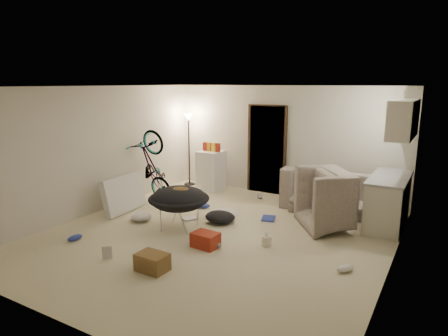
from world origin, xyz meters
The scene contains 39 objects.
floor centered at (0.00, 0.00, -0.01)m, with size 5.50×6.00×0.02m, color beige.
ceiling centered at (0.00, 0.00, 2.51)m, with size 5.50×6.00×0.02m, color white.
wall_back centered at (0.00, 3.01, 1.25)m, with size 5.50×0.02×2.50m, color beige.
wall_front centered at (0.00, -3.01, 1.25)m, with size 5.50×0.02×2.50m, color beige.
wall_left centered at (-2.76, 0.00, 1.25)m, with size 0.02×6.00×2.50m, color beige.
wall_right centered at (2.76, 0.00, 1.25)m, with size 0.02×6.00×2.50m, color beige.
doorway centered at (-0.40, 2.97, 1.02)m, with size 0.85×0.10×2.04m, color black.
door_trim centered at (-0.40, 2.94, 1.02)m, with size 0.97×0.04×2.10m, color #362413.
floor_lamp centered at (-2.40, 2.65, 1.31)m, with size 0.28×0.28×1.81m.
kitchen_counter centered at (2.43, 2.00, 0.44)m, with size 0.60×1.50×0.88m, color beige.
counter_top centered at (2.43, 2.00, 0.90)m, with size 0.64×1.54×0.04m, color gray.
kitchen_uppers centered at (2.56, 2.00, 1.95)m, with size 0.38×1.40×0.65m, color beige.
sofa centered at (1.38, 2.45, 0.31)m, with size 2.14×0.84×0.62m, color #384039.
armchair centered at (1.77, 1.56, 0.39)m, with size 1.19×1.04×0.77m, color #384039.
bicycle centered at (-2.30, 1.11, 0.42)m, with size 0.56×1.62×0.85m, color black.
book_asset centered at (-0.97, -1.65, 0.01)m, with size 0.15×0.20×0.02m, color maroon.
mini_fridge centered at (-1.68, 2.55, 0.47)m, with size 0.55×0.55×0.94m, color white.
snack_box_0 centered at (-1.85, 2.55, 1.00)m, with size 0.10×0.07×0.30m, color maroon.
snack_box_1 centered at (-1.73, 2.55, 1.00)m, with size 0.10×0.07×0.30m, color orange.
snack_box_2 centered at (-1.61, 2.55, 1.00)m, with size 0.10×0.07×0.30m, color yellow.
snack_box_3 centered at (-1.49, 2.55, 1.00)m, with size 0.10×0.07×0.30m, color maroon.
saucer_chair centered at (-0.75, -0.03, 0.46)m, with size 1.08×1.08×0.77m.
hoodie centered at (-0.70, -0.06, 0.67)m, with size 0.48×0.40×0.22m, color brown.
sofa_drape centered at (0.43, 2.45, 0.54)m, with size 0.56×0.46×0.28m, color black.
tv_box centered at (-2.30, 0.21, 0.37)m, with size 0.13×1.11×0.73m, color silver.
drink_case_a centered at (-0.10, -1.55, 0.12)m, with size 0.43×0.31×0.25m, color brown.
drink_case_b centered at (0.10, -0.49, 0.12)m, with size 0.41×0.30×0.24m, color maroon.
juicer centered at (0.92, 0.05, 0.09)m, with size 0.16×0.16×0.23m.
newspaper centered at (-0.46, 1.19, 0.00)m, with size 0.42×0.55×0.01m, color beige.
book_blue centered at (0.43, 1.22, 0.02)m, with size 0.24×0.33×0.03m, color #2C3CA2.
book_white centered at (-0.88, 0.47, 0.01)m, with size 0.21×0.27×0.03m, color silver.
shoe_0 centered at (-1.02, 1.15, 0.06)m, with size 0.30×0.12×0.11m, color #2C3CA2.
shoe_1 centered at (-0.30, 2.39, 0.04)m, with size 0.24×0.10×0.09m, color slate.
shoe_2 centered at (-1.91, -1.36, 0.05)m, with size 0.27×0.11×0.10m, color #2C3CA2.
shoe_3 centered at (0.27, -0.40, 0.05)m, with size 0.24×0.10×0.09m, color slate.
shoe_4 centered at (2.23, -0.24, 0.05)m, with size 0.29×0.12×0.11m, color white.
clothes_lump_a centered at (-0.29, 0.62, 0.10)m, with size 0.61×0.52×0.19m, color black.
clothes_lump_b centered at (0.79, 2.55, 0.07)m, with size 0.49×0.42×0.15m, color black.
clothes_lump_c centered at (-1.65, -0.03, 0.07)m, with size 0.44×0.38×0.14m, color silver.
Camera 1 is at (3.33, -5.49, 2.56)m, focal length 32.00 mm.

